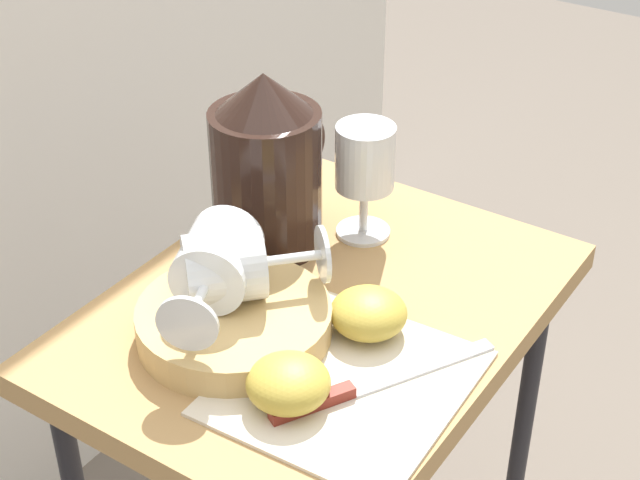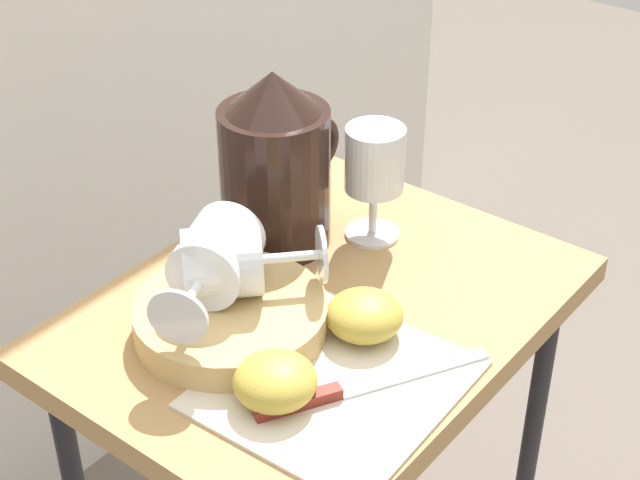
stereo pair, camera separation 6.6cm
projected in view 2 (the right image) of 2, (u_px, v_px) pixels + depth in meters
name	position (u px, v px, depth m)	size (l,w,h in m)	color
table	(320.00, 363.00, 1.10)	(0.54, 0.41, 0.72)	#AD8451
linen_napkin	(335.00, 384.00, 0.94)	(0.23, 0.21, 0.00)	beige
basket_tray	(231.00, 318.00, 1.00)	(0.20, 0.20, 0.04)	tan
pitcher	(276.00, 175.00, 1.11)	(0.18, 0.13, 0.21)	black
wine_glass_upright	(375.00, 166.00, 1.11)	(0.07, 0.07, 0.14)	silver
wine_glass_tipped_near	(215.00, 258.00, 0.99)	(0.17, 0.12, 0.08)	silver
wine_glass_tipped_far	(227.00, 262.00, 0.99)	(0.15, 0.15, 0.07)	silver
apple_half_left	(275.00, 381.00, 0.91)	(0.08, 0.08, 0.04)	#B29938
apple_half_right	(364.00, 315.00, 0.99)	(0.08, 0.08, 0.04)	#B29938
knife	(340.00, 392.00, 0.92)	(0.22, 0.13, 0.01)	silver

